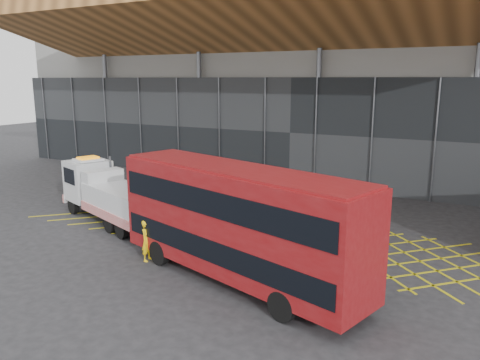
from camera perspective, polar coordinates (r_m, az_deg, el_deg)
The scene contains 6 objects.
ground_plane at distance 26.84m, azimuth -7.21°, elevation -4.98°, with size 120.00×120.00×0.00m, color #272729.
road_markings at distance 24.19m, azimuth 3.81°, elevation -6.83°, with size 27.96×7.16×0.01m.
construction_building at distance 41.39m, azimuth 9.93°, elevation 13.55°, with size 55.00×23.97×18.00m.
recovery_truck at distance 27.18m, azimuth -15.63°, elevation -1.64°, with size 9.70×5.13×3.44m.
bus_towed at distance 18.18m, azimuth -0.41°, elevation -4.82°, with size 11.59×5.80×4.62m.
worker at distance 21.16m, azimuth -11.24°, elevation -7.24°, with size 0.67×0.44×1.85m, color yellow.
Camera 1 is at (14.85, -20.91, 7.90)m, focal length 35.00 mm.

